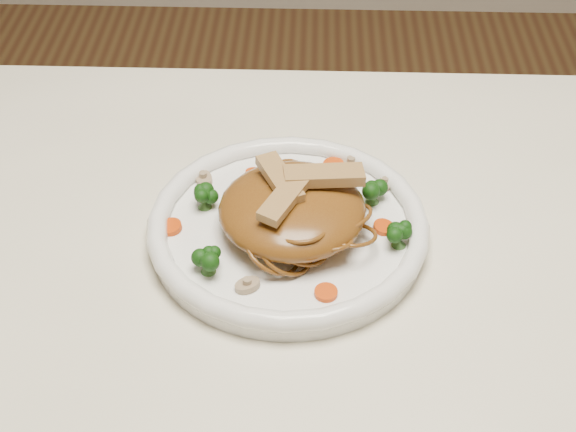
{
  "coord_description": "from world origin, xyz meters",
  "views": [
    {
      "loc": [
        -0.04,
        -0.52,
        1.32
      ],
      "look_at": [
        -0.06,
        0.09,
        0.78
      ],
      "focal_mm": 53.38,
      "sensor_mm": 36.0,
      "label": 1
    }
  ],
  "objects": [
    {
      "name": "mushroom_2",
      "position": [
        -0.15,
        0.16,
        0.77
      ],
      "size": [
        0.03,
        0.03,
        0.01
      ],
      "primitive_type": "cylinder",
      "rotation": [
        0.0,
        0.0,
        -1.08
      ],
      "color": "tan",
      "rests_on": "plate"
    },
    {
      "name": "broccoli_2",
      "position": [
        -0.13,
        0.03,
        0.78
      ],
      "size": [
        0.03,
        0.03,
        0.03
      ],
      "primitive_type": null,
      "rotation": [
        0.0,
        0.0,
        -0.21
      ],
      "color": "#14470E",
      "rests_on": "plate"
    },
    {
      "name": "noodle_mound",
      "position": [
        -0.06,
        0.09,
        0.79
      ],
      "size": [
        0.17,
        0.17,
        0.05
      ],
      "primitive_type": "ellipsoid",
      "rotation": [
        0.0,
        0.0,
        0.21
      ],
      "color": "brown",
      "rests_on": "plate"
    },
    {
      "name": "broccoli_1",
      "position": [
        -0.14,
        0.12,
        0.78
      ],
      "size": [
        0.03,
        0.03,
        0.03
      ],
      "primitive_type": null,
      "rotation": [
        0.0,
        0.0,
        -0.33
      ],
      "color": "#14470E",
      "rests_on": "plate"
    },
    {
      "name": "plate",
      "position": [
        -0.06,
        0.09,
        0.76
      ],
      "size": [
        0.3,
        0.3,
        0.02
      ],
      "primitive_type": "cylinder",
      "rotation": [
        0.0,
        0.0,
        0.14
      ],
      "color": "white",
      "rests_on": "table"
    },
    {
      "name": "mushroom_0",
      "position": [
        -0.09,
        0.01,
        0.77
      ],
      "size": [
        0.03,
        0.03,
        0.01
      ],
      "primitive_type": "cylinder",
      "rotation": [
        0.0,
        0.0,
        0.55
      ],
      "color": "tan",
      "rests_on": "plate"
    },
    {
      "name": "carrot_2",
      "position": [
        0.03,
        0.09,
        0.77
      ],
      "size": [
        0.03,
        0.03,
        0.0
      ],
      "primitive_type": "cylinder",
      "rotation": [
        0.0,
        0.0,
        0.43
      ],
      "color": "#C93807",
      "rests_on": "plate"
    },
    {
      "name": "carrot_0",
      "position": [
        -0.02,
        0.18,
        0.77
      ],
      "size": [
        0.03,
        0.03,
        0.0
      ],
      "primitive_type": "cylinder",
      "rotation": [
        0.0,
        0.0,
        -0.23
      ],
      "color": "#C93807",
      "rests_on": "plate"
    },
    {
      "name": "broccoli_3",
      "position": [
        0.05,
        0.07,
        0.78
      ],
      "size": [
        0.03,
        0.03,
        0.03
      ],
      "primitive_type": null,
      "rotation": [
        0.0,
        0.0,
        0.28
      ],
      "color": "#14470E",
      "rests_on": "plate"
    },
    {
      "name": "mushroom_1",
      "position": [
        0.04,
        0.15,
        0.77
      ],
      "size": [
        0.03,
        0.03,
        0.01
      ],
      "primitive_type": "cylinder",
      "rotation": [
        0.0,
        0.0,
        1.26
      ],
      "color": "tan",
      "rests_on": "plate"
    },
    {
      "name": "carrot_1",
      "position": [
        -0.17,
        0.08,
        0.77
      ],
      "size": [
        0.03,
        0.03,
        0.0
      ],
      "primitive_type": "cylinder",
      "rotation": [
        0.0,
        0.0,
        -0.16
      ],
      "color": "#C93807",
      "rests_on": "plate"
    },
    {
      "name": "chicken_c",
      "position": [
        -0.06,
        0.07,
        0.82
      ],
      "size": [
        0.05,
        0.07,
        0.01
      ],
      "primitive_type": "cube",
      "rotation": [
        0.0,
        0.0,
        4.24
      ],
      "color": "tan",
      "rests_on": "noodle_mound"
    },
    {
      "name": "mushroom_3",
      "position": [
        0.0,
        0.19,
        0.77
      ],
      "size": [
        0.03,
        0.03,
        0.01
      ],
      "primitive_type": "cylinder",
      "rotation": [
        0.0,
        0.0,
        1.95
      ],
      "color": "tan",
      "rests_on": "plate"
    },
    {
      "name": "carrot_4",
      "position": [
        -0.02,
        0.0,
        0.77
      ],
      "size": [
        0.03,
        0.03,
        0.0
      ],
      "primitive_type": "cylinder",
      "rotation": [
        0.0,
        0.0,
        -0.35
      ],
      "color": "#C93807",
      "rests_on": "plate"
    },
    {
      "name": "chicken_a",
      "position": [
        -0.03,
        0.1,
        0.82
      ],
      "size": [
        0.08,
        0.03,
        0.01
      ],
      "primitive_type": "cube",
      "rotation": [
        0.0,
        0.0,
        0.14
      ],
      "color": "tan",
      "rests_on": "noodle_mound"
    },
    {
      "name": "broccoli_0",
      "position": [
        0.02,
        0.13,
        0.78
      ],
      "size": [
        0.04,
        0.04,
        0.03
      ],
      "primitive_type": null,
      "rotation": [
        0.0,
        0.0,
        0.42
      ],
      "color": "#14470E",
      "rests_on": "plate"
    },
    {
      "name": "carrot_3",
      "position": [
        -0.1,
        0.17,
        0.77
      ],
      "size": [
        0.02,
        0.02,
        0.0
      ],
      "primitive_type": "cylinder",
      "rotation": [
        0.0,
        0.0,
        0.16
      ],
      "color": "#C93807",
      "rests_on": "plate"
    },
    {
      "name": "table",
      "position": [
        0.0,
        0.0,
        0.65
      ],
      "size": [
        1.2,
        0.8,
        0.75
      ],
      "color": "white",
      "rests_on": "ground"
    },
    {
      "name": "chicken_b",
      "position": [
        -0.07,
        0.1,
        0.82
      ],
      "size": [
        0.05,
        0.07,
        0.01
      ],
      "primitive_type": "cube",
      "rotation": [
        0.0,
        0.0,
        2.04
      ],
      "color": "tan",
      "rests_on": "noodle_mound"
    }
  ]
}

